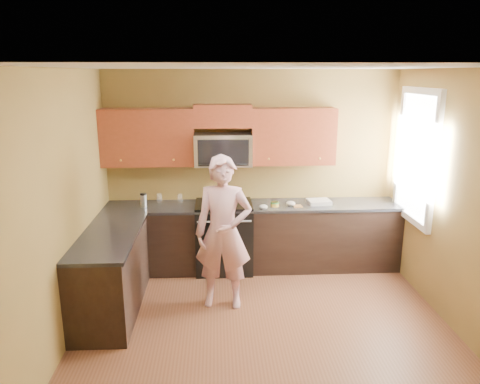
{
  "coord_description": "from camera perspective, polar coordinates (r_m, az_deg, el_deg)",
  "views": [
    {
      "loc": [
        -0.49,
        -4.23,
        2.65
      ],
      "look_at": [
        -0.2,
        1.3,
        1.2
      ],
      "focal_mm": 34.15,
      "sensor_mm": 36.0,
      "label": 1
    }
  ],
  "objects": [
    {
      "name": "frying_pan",
      "position": [
        6.08,
        -2.02,
        -1.56
      ],
      "size": [
        0.3,
        0.45,
        0.05
      ],
      "primitive_type": null,
      "rotation": [
        0.0,
        0.0,
        0.15
      ],
      "color": "black",
      "rests_on": "stove"
    },
    {
      "name": "glass_b",
      "position": [
        6.37,
        -10.05,
        -0.74
      ],
      "size": [
        0.07,
        0.07,
        0.12
      ],
      "primitive_type": "cylinder",
      "rotation": [
        0.0,
        0.0,
        0.04
      ],
      "color": "silver",
      "rests_on": "countertop_back"
    },
    {
      "name": "ceiling",
      "position": [
        4.26,
        3.75,
        15.31
      ],
      "size": [
        4.0,
        4.0,
        0.0
      ],
      "primitive_type": "plane",
      "rotation": [
        3.14,
        0.0,
        0.0
      ],
      "color": "white",
      "rests_on": "ground"
    },
    {
      "name": "butter_tub",
      "position": [
        6.11,
        4.38,
        -1.81
      ],
      "size": [
        0.12,
        0.12,
        0.08
      ],
      "primitive_type": null,
      "rotation": [
        0.0,
        0.0,
        0.09
      ],
      "color": "gold",
      "rests_on": "countertop_back"
    },
    {
      "name": "glass_c",
      "position": [
        6.31,
        -7.51,
        -0.8
      ],
      "size": [
        0.09,
        0.09,
        0.12
      ],
      "primitive_type": "cylinder",
      "rotation": [
        0.0,
        0.0,
        0.33
      ],
      "color": "silver",
      "rests_on": "countertop_back"
    },
    {
      "name": "stove",
      "position": [
        6.29,
        -2.01,
        -5.55
      ],
      "size": [
        0.76,
        0.65,
        0.95
      ],
      "primitive_type": null,
      "color": "black",
      "rests_on": "floor"
    },
    {
      "name": "toast_slice",
      "position": [
        6.12,
        7.22,
        -1.78
      ],
      "size": [
        0.12,
        0.12,
        0.01
      ],
      "primitive_type": "cube",
      "rotation": [
        0.0,
        0.0,
        0.1
      ],
      "color": "#B27F47",
      "rests_on": "countertop_back"
    },
    {
      "name": "wall_back",
      "position": [
        6.38,
        1.46,
        2.92
      ],
      "size": [
        4.0,
        0.0,
        4.0
      ],
      "primitive_type": "plane",
      "rotation": [
        1.57,
        0.0,
        0.0
      ],
      "color": "brown",
      "rests_on": "ground"
    },
    {
      "name": "floor",
      "position": [
        5.02,
        3.22,
        -17.26
      ],
      "size": [
        4.0,
        4.0,
        0.0
      ],
      "primitive_type": "plane",
      "color": "brown",
      "rests_on": "ground"
    },
    {
      "name": "countertop_left",
      "position": [
        5.27,
        -16.04,
        -5.31
      ],
      "size": [
        0.62,
        1.6,
        0.04
      ],
      "primitive_type": "cube",
      "color": "black",
      "rests_on": "cabinet_left_run"
    },
    {
      "name": "travel_mug",
      "position": [
        6.21,
        -11.9,
        -1.81
      ],
      "size": [
        0.1,
        0.1,
        0.18
      ],
      "primitive_type": null,
      "rotation": [
        0.0,
        0.0,
        -0.12
      ],
      "color": "silver",
      "rests_on": "countertop_back"
    },
    {
      "name": "wall_left",
      "position": [
        4.67,
        -21.73,
        -2.57
      ],
      "size": [
        0.0,
        4.0,
        4.0
      ],
      "primitive_type": "plane",
      "rotation": [
        1.57,
        0.0,
        1.57
      ],
      "color": "brown",
      "rests_on": "ground"
    },
    {
      "name": "cabinet_back_run",
      "position": [
        6.35,
        1.62,
        -5.7
      ],
      "size": [
        4.0,
        0.6,
        0.88
      ],
      "primitive_type": "cube",
      "color": "black",
      "rests_on": "floor"
    },
    {
      "name": "upper_cab_left",
      "position": [
        6.24,
        -11.25,
        3.32
      ],
      "size": [
        1.22,
        0.33,
        0.75
      ],
      "primitive_type": null,
      "color": "maroon",
      "rests_on": "wall_back"
    },
    {
      "name": "dish_towel",
      "position": [
        6.31,
        9.84,
        -1.2
      ],
      "size": [
        0.32,
        0.27,
        0.05
      ],
      "primitive_type": "cube",
      "rotation": [
        0.0,
        0.0,
        0.09
      ],
      "color": "silver",
      "rests_on": "countertop_back"
    },
    {
      "name": "upper_cab_right",
      "position": [
        6.27,
        6.52,
        3.55
      ],
      "size": [
        1.12,
        0.33,
        0.75
      ],
      "primitive_type": null,
      "color": "maroon",
      "rests_on": "wall_back"
    },
    {
      "name": "microwave",
      "position": [
        6.15,
        -2.11,
        3.41
      ],
      "size": [
        0.76,
        0.4,
        0.42
      ],
      "primitive_type": null,
      "color": "silver",
      "rests_on": "wall_back"
    },
    {
      "name": "countertop_back",
      "position": [
        6.19,
        1.66,
        -1.74
      ],
      "size": [
        4.0,
        0.62,
        0.04
      ],
      "primitive_type": "cube",
      "color": "black",
      "rests_on": "cabinet_back_run"
    },
    {
      "name": "napkin_b",
      "position": [
        6.15,
        6.36,
        -1.44
      ],
      "size": [
        0.13,
        0.14,
        0.07
      ],
      "primitive_type": "ellipsoid",
      "rotation": [
        0.0,
        0.0,
        -0.11
      ],
      "color": "silver",
      "rests_on": "countertop_back"
    },
    {
      "name": "cabinet_left_run",
      "position": [
        5.45,
        -15.8,
        -9.87
      ],
      "size": [
        0.6,
        1.6,
        0.88
      ],
      "primitive_type": "cube",
      "color": "black",
      "rests_on": "floor"
    },
    {
      "name": "woman",
      "position": [
        5.2,
        -2.09,
        -5.12
      ],
      "size": [
        0.7,
        0.5,
        1.78
      ],
      "primitive_type": "imported",
      "rotation": [
        0.0,
        0.0,
        -0.13
      ],
      "color": "#CC667F",
      "rests_on": "floor"
    },
    {
      "name": "napkin_a",
      "position": [
        5.97,
        2.94,
        -1.87
      ],
      "size": [
        0.13,
        0.13,
        0.06
      ],
      "primitive_type": "ellipsoid",
      "rotation": [
        0.0,
        0.0,
        -0.14
      ],
      "color": "silver",
      "rests_on": "countertop_back"
    },
    {
      "name": "window",
      "position": [
        6.05,
        21.21,
        4.17
      ],
      "size": [
        0.06,
        1.06,
        1.66
      ],
      "primitive_type": null,
      "color": "white",
      "rests_on": "wall_right"
    },
    {
      "name": "wall_right",
      "position": [
        5.08,
        26.52,
        -1.75
      ],
      "size": [
        0.0,
        4.0,
        4.0
      ],
      "primitive_type": "plane",
      "rotation": [
        1.57,
        0.0,
        -1.57
      ],
      "color": "brown",
      "rests_on": "ground"
    },
    {
      "name": "wall_front",
      "position": [
        2.63,
        8.51,
        -15.22
      ],
      "size": [
        4.0,
        0.0,
        4.0
      ],
      "primitive_type": "plane",
      "rotation": [
        -1.57,
        0.0,
        0.0
      ],
      "color": "brown",
      "rests_on": "ground"
    },
    {
      "name": "upper_cab_over_mw",
      "position": [
        6.09,
        -2.18,
        9.49
      ],
      "size": [
        0.76,
        0.33,
        0.3
      ],
      "primitive_type": "cube",
      "color": "maroon",
      "rests_on": "wall_back"
    }
  ]
}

